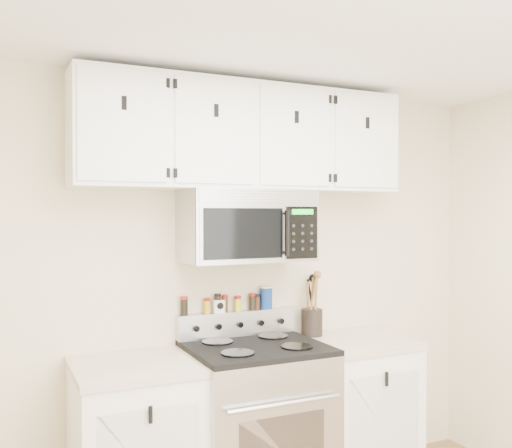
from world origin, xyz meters
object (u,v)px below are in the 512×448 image
at_px(salt_canister, 266,297).
at_px(utensil_crock, 312,320).
at_px(range, 256,426).
at_px(microwave, 247,225).

bearing_deg(salt_canister, utensil_crock, -14.93).
xyz_separation_m(utensil_crock, salt_canister, (-0.29, 0.08, 0.15)).
height_order(range, microwave, microwave).
distance_m(range, salt_canister, 0.77).
relative_size(utensil_crock, salt_canister, 2.77).
bearing_deg(microwave, range, -90.23).
xyz_separation_m(range, utensil_crock, (0.49, 0.21, 0.53)).
bearing_deg(utensil_crock, range, -157.16).
height_order(utensil_crock, salt_canister, utensil_crock).
distance_m(utensil_crock, salt_canister, 0.33).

